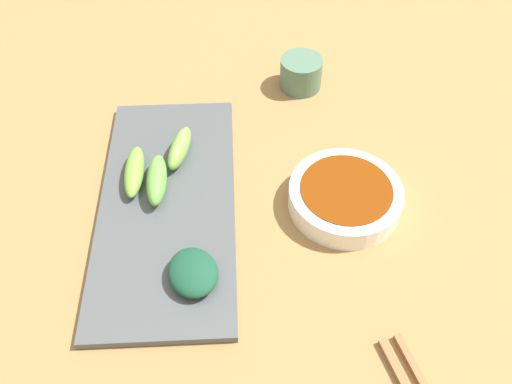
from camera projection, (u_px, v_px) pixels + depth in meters
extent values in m
cube|color=olive|center=(228.00, 210.00, 0.70)|extent=(2.10, 2.10, 0.02)
cylinder|color=white|center=(345.00, 197.00, 0.68)|extent=(0.14, 0.14, 0.03)
cylinder|color=#722F08|center=(346.00, 193.00, 0.67)|extent=(0.12, 0.12, 0.02)
cube|color=#494F52|center=(168.00, 206.00, 0.68)|extent=(0.17, 0.38, 0.01)
ellipsoid|color=#184932|center=(193.00, 272.00, 0.60)|extent=(0.07, 0.08, 0.02)
ellipsoid|color=#73A547|center=(180.00, 148.00, 0.72)|extent=(0.04, 0.08, 0.03)
ellipsoid|color=#73AB3E|center=(134.00, 171.00, 0.69)|extent=(0.03, 0.09, 0.02)
ellipsoid|color=#63AE44|center=(157.00, 180.00, 0.68)|extent=(0.03, 0.08, 0.03)
cylinder|color=#4F755D|center=(301.00, 73.00, 0.83)|extent=(0.07, 0.07, 0.05)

